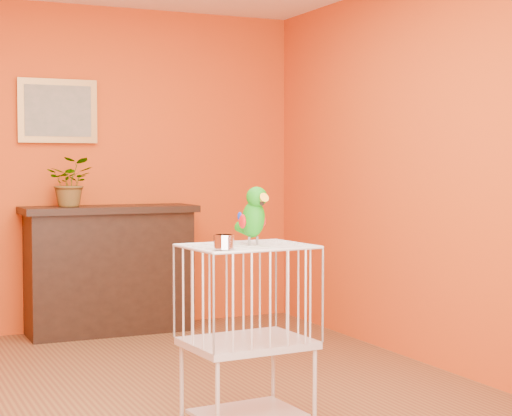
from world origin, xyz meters
name	(u,v)px	position (x,y,z in m)	size (l,w,h in m)	color
ground	(143,403)	(0.00, 0.00, 0.00)	(4.50, 4.50, 0.00)	brown
room_shell	(141,119)	(0.00, 0.00, 1.58)	(4.50, 4.50, 4.50)	#C94413
console_cabinet	(109,269)	(0.35, 2.01, 0.50)	(1.35, 0.49, 1.00)	black
potted_plant	(72,188)	(0.05, 1.99, 1.15)	(0.34, 0.38, 0.30)	#26722D
framed_picture	(58,111)	(0.00, 2.22, 1.75)	(0.62, 0.04, 0.50)	#AE803E
birdcage	(247,334)	(0.35, -0.66, 0.48)	(0.63, 0.50, 0.93)	beige
feed_cup	(224,242)	(0.15, -0.83, 0.97)	(0.10, 0.10, 0.07)	silver
parrot	(253,215)	(0.39, -0.64, 1.08)	(0.15, 0.27, 0.30)	#59544C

